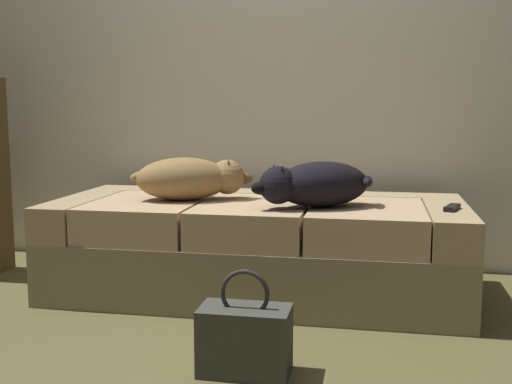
# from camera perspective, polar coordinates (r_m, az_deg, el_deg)

# --- Properties ---
(ground_plane) EXTENTS (10.00, 10.00, 0.00)m
(ground_plane) POSITION_cam_1_polar(r_m,az_deg,el_deg) (2.33, -4.57, -16.02)
(ground_plane) COLOR brown
(back_wall) EXTENTS (6.40, 0.10, 2.80)m
(back_wall) POSITION_cam_1_polar(r_m,az_deg,el_deg) (3.80, 2.16, 14.73)
(back_wall) COLOR beige
(back_wall) RESTS_ON ground
(couch) EXTENTS (2.02, 0.90, 0.47)m
(couch) POSITION_cam_1_polar(r_m,az_deg,el_deg) (3.18, 0.18, -5.03)
(couch) COLOR #877655
(couch) RESTS_ON ground
(dog_tan) EXTENTS (0.61, 0.42, 0.21)m
(dog_tan) POSITION_cam_1_polar(r_m,az_deg,el_deg) (3.17, -5.92, 1.24)
(dog_tan) COLOR olive
(dog_tan) RESTS_ON couch
(dog_dark) EXTENTS (0.58, 0.47, 0.21)m
(dog_dark) POSITION_cam_1_polar(r_m,az_deg,el_deg) (2.93, 5.32, 0.70)
(dog_dark) COLOR black
(dog_dark) RESTS_ON couch
(tv_remote) EXTENTS (0.09, 0.16, 0.02)m
(tv_remote) POSITION_cam_1_polar(r_m,az_deg,el_deg) (2.99, 17.35, -1.36)
(tv_remote) COLOR black
(tv_remote) RESTS_ON couch
(handbag) EXTENTS (0.32, 0.18, 0.38)m
(handbag) POSITION_cam_1_polar(r_m,az_deg,el_deg) (2.28, -1.01, -13.16)
(handbag) COLOR #383B33
(handbag) RESTS_ON ground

